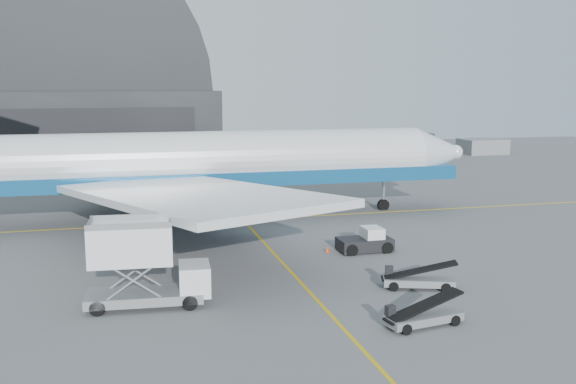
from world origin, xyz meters
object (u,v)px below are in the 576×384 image
object	(u,v)px
catering_truck	(143,265)
belt_loader_a	(422,316)
pushback_tug	(366,242)
airliner	(199,163)
belt_loader_b	(418,280)

from	to	relation	value
catering_truck	belt_loader_a	world-z (taller)	catering_truck
pushback_tug	catering_truck	bearing A→B (deg)	-153.62
airliner	pushback_tug	world-z (taller)	airliner
pushback_tug	belt_loader_b	xyz separation A→B (m)	(-0.24, -9.55, -0.16)
belt_loader_a	catering_truck	bearing A→B (deg)	144.49
catering_truck	airliner	bearing A→B (deg)	79.69
belt_loader_a	belt_loader_b	distance (m)	6.58
pushback_tug	belt_loader_b	bearing A→B (deg)	-91.66
airliner	belt_loader_a	distance (m)	32.32
pushback_tug	belt_loader_b	distance (m)	9.56
airliner	belt_loader_a	bearing A→B (deg)	-75.06
airliner	belt_loader_a	size ratio (longest dim) A/B	11.94
pushback_tug	belt_loader_a	size ratio (longest dim) A/B	0.88
pushback_tug	belt_loader_a	world-z (taller)	pushback_tug
airliner	pushback_tug	xyz separation A→B (m)	(11.12, -15.27, -4.77)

